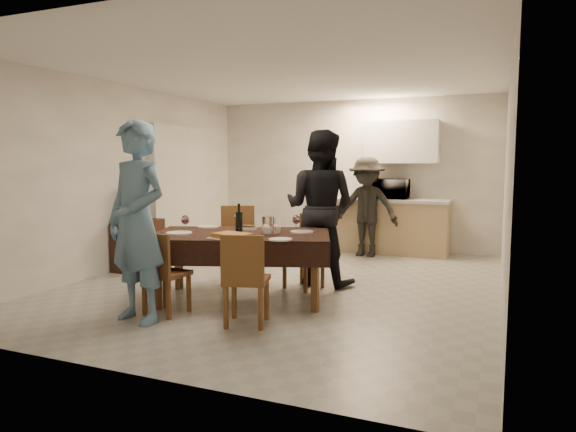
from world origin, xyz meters
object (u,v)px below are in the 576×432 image
person_far (320,208)px  water_jug (137,204)px  dining_table (241,236)px  console (139,245)px  microwave (390,189)px  person_near (137,222)px  savoury_tart (232,236)px  water_pitcher (268,226)px  person_kitchen (366,207)px  wine_bottle (239,218)px

person_far → water_jug: bearing=7.2°
dining_table → console: size_ratio=2.89×
microwave → person_near: bearing=72.5°
console → person_near: bearing=-51.3°
console → savoury_tart: bearing=-30.1°
water_pitcher → person_far: size_ratio=0.11×
dining_table → microwave: bearing=56.5°
console → microwave: size_ratio=1.26×
microwave → person_kitchen: person_kitchen is taller
savoury_tart → water_jug: bearing=149.9°
wine_bottle → water_pitcher: bearing=-14.0°
dining_table → person_far: person_far is taller
dining_table → water_pitcher: (0.35, -0.05, 0.13)m
person_near → person_kitchen: 4.35m
person_far → water_pitcher: bearing=83.8°
console → person_near: person_near is taller
water_jug → person_near: bearing=-51.3°
wine_bottle → person_near: 1.21m
water_jug → microwave: (3.03, 2.68, 0.15)m
water_pitcher → person_near: size_ratio=0.11×
water_pitcher → person_near: person_near is taller
water_pitcher → person_far: bearing=79.7°
microwave → person_far: person_far is taller
person_near → person_far: size_ratio=1.00×
dining_table → savoury_tart: 0.40m
console → wine_bottle: size_ratio=2.35×
dining_table → person_kitchen: size_ratio=1.36×
person_near → water_jug: bearing=140.6°
microwave → person_near: (-1.46, -4.64, -0.12)m
savoury_tart → person_far: (0.45, 1.43, 0.18)m
water_jug → person_far: (2.67, 0.15, 0.03)m
person_near → person_far: 2.37m
person_near → person_far: person_near is taller
person_kitchen → person_far: bearing=-92.0°
water_jug → person_far: size_ratio=0.24×
person_near → person_kitchen: person_near is taller
dining_table → wine_bottle: wine_bottle is taller
person_near → person_kitchen: (1.17, 4.19, -0.16)m
console → microwave: bearing=41.6°
console → person_far: person_far is taller
console → savoury_tart: (2.22, -1.28, 0.42)m
person_near → person_kitchen: bearing=86.2°
console → person_far: bearing=3.2°
water_jug → microwave: bearing=41.6°
wine_bottle → person_kitchen: person_kitchen is taller
water_jug → savoury_tart: (2.22, -1.28, -0.15)m
person_far → dining_table: bearing=66.4°
savoury_tart → person_far: size_ratio=0.22×
water_pitcher → microwave: 3.69m
console → water_pitcher: size_ratio=3.73×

